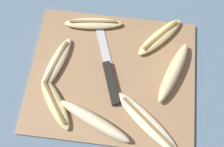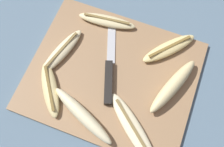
{
  "view_description": "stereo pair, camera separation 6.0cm",
  "coord_description": "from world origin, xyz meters",
  "views": [
    {
      "loc": [
        0.03,
        -0.24,
        0.67
      ],
      "look_at": [
        0.0,
        0.0,
        0.02
      ],
      "focal_mm": 42.0,
      "sensor_mm": 36.0,
      "label": 1
    },
    {
      "loc": [
        0.09,
        -0.23,
        0.67
      ],
      "look_at": [
        0.0,
        0.0,
        0.02
      ],
      "focal_mm": 42.0,
      "sensor_mm": 36.0,
      "label": 2
    }
  ],
  "objects": [
    {
      "name": "ground_plane",
      "position": [
        0.0,
        0.0,
        0.0
      ],
      "size": [
        4.0,
        4.0,
        0.0
      ],
      "primitive_type": "plane",
      "color": "slate"
    },
    {
      "name": "cutting_board",
      "position": [
        0.0,
        0.0,
        0.01
      ],
      "size": [
        0.44,
        0.37,
        0.01
      ],
      "color": "#997551",
      "rests_on": "ground_plane"
    },
    {
      "name": "knife",
      "position": [
        -0.0,
        -0.01,
        0.02
      ],
      "size": [
        0.1,
        0.23,
        0.02
      ],
      "rotation": [
        0.0,
        0.0,
        0.34
      ],
      "color": "black",
      "rests_on": "cutting_board"
    },
    {
      "name": "banana_bright_far",
      "position": [
        0.1,
        -0.12,
        0.02
      ],
      "size": [
        0.18,
        0.16,
        0.02
      ],
      "rotation": [
        0.0,
        0.0,
        4.02
      ],
      "color": "beige",
      "rests_on": "cutting_board"
    },
    {
      "name": "banana_cream_curved",
      "position": [
        -0.15,
        0.01,
        0.02
      ],
      "size": [
        0.08,
        0.16,
        0.02
      ],
      "rotation": [
        0.0,
        0.0,
        2.87
      ],
      "color": "beige",
      "rests_on": "cutting_board"
    },
    {
      "name": "banana_spotted_left",
      "position": [
        -0.13,
        -0.1,
        0.02
      ],
      "size": [
        0.12,
        0.15,
        0.02
      ],
      "rotation": [
        0.0,
        0.0,
        0.62
      ],
      "color": "#DBC684",
      "rests_on": "cutting_board"
    },
    {
      "name": "banana_golden_short",
      "position": [
        0.12,
        0.12,
        0.02
      ],
      "size": [
        0.14,
        0.15,
        0.02
      ],
      "rotation": [
        0.0,
        0.0,
        5.56
      ],
      "color": "#EDD689",
      "rests_on": "cutting_board"
    },
    {
      "name": "banana_ripe_center",
      "position": [
        0.16,
        0.02,
        0.03
      ],
      "size": [
        0.1,
        0.18,
        0.04
      ],
      "rotation": [
        0.0,
        0.0,
        2.78
      ],
      "color": "beige",
      "rests_on": "cutting_board"
    },
    {
      "name": "banana_soft_right",
      "position": [
        -0.07,
        0.14,
        0.02
      ],
      "size": [
        0.17,
        0.06,
        0.02
      ],
      "rotation": [
        0.0,
        0.0,
        1.69
      ],
      "color": "beige",
      "rests_on": "cutting_board"
    },
    {
      "name": "banana_pale_long",
      "position": [
        -0.03,
        -0.13,
        0.03
      ],
      "size": [
        0.19,
        0.11,
        0.04
      ],
      "rotation": [
        0.0,
        0.0,
        4.3
      ],
      "color": "beige",
      "rests_on": "cutting_board"
    }
  ]
}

